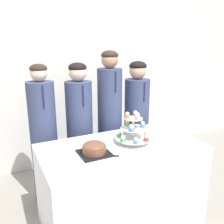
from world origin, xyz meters
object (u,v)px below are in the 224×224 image
Objects in this scene: student_3 at (136,123)px; round_cake at (94,148)px; cupcake_stand at (133,130)px; student_0 at (44,139)px; cake_knife at (120,156)px; student_1 at (80,133)px; student_2 at (110,123)px.

round_cake is at bearing -140.71° from student_3.
student_0 is (-0.67, 0.63, -0.19)m from cupcake_stand.
student_1 is (-0.05, 0.82, -0.06)m from cake_knife.
student_0 is 1.00× the size of student_3.
student_2 is at bearing 0.00° from student_1.
student_0 is 0.75m from student_2.
cupcake_stand is 0.79m from student_3.
round_cake is at bearing -68.19° from student_0.
student_0 is at bearing -180.00° from student_2.
student_2 reaches higher than cake_knife.
round_cake is at bearing -171.92° from cupcake_stand.
cake_knife is (0.16, -0.14, -0.05)m from round_cake.
student_2 is (0.48, 0.68, -0.05)m from round_cake.
cupcake_stand is at bearing -65.32° from student_1.
student_1 reaches higher than round_cake.
round_cake is 0.83m from student_2.
student_0 is at bearing -180.00° from student_3.
student_0 is 1.00× the size of student_1.
student_2 is at bearing 55.19° from round_cake.
round_cake is 0.17× the size of student_0.
student_3 is (0.44, 0.63, -0.19)m from cupcake_stand.
student_1 is at bearing -180.00° from student_2.
student_1 is (0.38, 0.00, 0.00)m from student_0.
student_2 is at bearing 180.00° from student_3.
student_0 is 1.11m from student_3.
student_3 is (0.67, 0.82, -0.06)m from cake_knife.
student_3 is at bearing 39.29° from round_cake.
student_2 reaches higher than student_1.
student_0 is 0.38m from student_1.
student_1 reaches higher than cake_knife.
cupcake_stand is (0.40, 0.06, 0.07)m from round_cake.
student_2 is (0.08, 0.63, -0.13)m from cupcake_stand.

